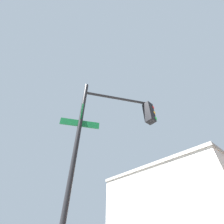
{
  "coord_description": "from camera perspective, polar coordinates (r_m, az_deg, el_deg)",
  "views": [
    {
      "loc": [
        -4.15,
        -8.71,
        1.28
      ],
      "look_at": [
        -5.99,
        -7.15,
        3.33
      ],
      "focal_mm": 23.51,
      "sensor_mm": 36.0,
      "label": 1
    }
  ],
  "objects": [
    {
      "name": "traffic_signal_near",
      "position": [
        4.46,
        1.56,
        -5.62
      ],
      "size": [
        1.63,
        2.77,
        5.45
      ],
      "color": "black",
      "rests_on": "ground_plane"
    },
    {
      "name": "building_stucco",
      "position": [
        30.21,
        29.31,
        -30.25
      ],
      "size": [
        17.58,
        21.53,
        8.82
      ],
      "color": "#BCB7AD",
      "rests_on": "ground_plane"
    }
  ]
}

